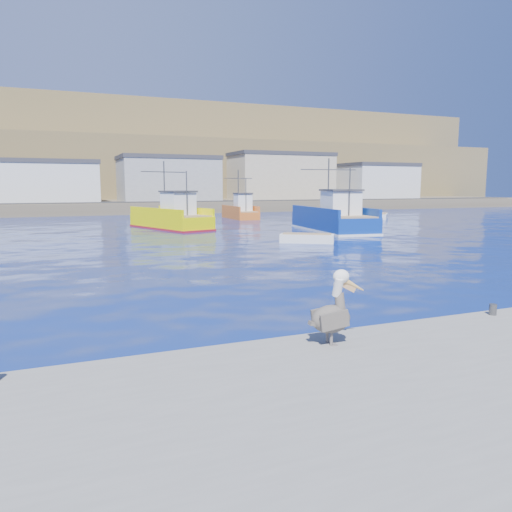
% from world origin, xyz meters
% --- Properties ---
extents(ground, '(260.00, 260.00, 0.00)m').
position_xyz_m(ground, '(0.00, 0.00, 0.00)').
color(ground, '#08155D').
rests_on(ground, ground).
extents(dock_bollards, '(36.20, 0.20, 0.30)m').
position_xyz_m(dock_bollards, '(0.60, -3.40, 0.65)').
color(dock_bollards, '#4C4C4C').
rests_on(dock_bollards, dock).
extents(far_shore, '(200.00, 81.00, 24.00)m').
position_xyz_m(far_shore, '(0.00, 109.20, 8.98)').
color(far_shore, brown).
rests_on(far_shore, ground).
extents(trawler_yellow_b, '(6.28, 10.50, 6.34)m').
position_xyz_m(trawler_yellow_b, '(2.60, 32.84, 0.97)').
color(trawler_yellow_b, '#E5E300').
rests_on(trawler_yellow_b, ground).
extents(trawler_blue, '(5.40, 11.48, 6.49)m').
position_xyz_m(trawler_blue, '(15.34, 25.06, 1.03)').
color(trawler_blue, navy).
rests_on(trawler_blue, ground).
extents(boat_orange, '(3.59, 6.88, 5.89)m').
position_xyz_m(boat_orange, '(13.64, 43.78, 0.97)').
color(boat_orange, '#CF6120').
rests_on(boat_orange, ground).
extents(skiff_mid, '(3.84, 3.15, 0.81)m').
position_xyz_m(skiff_mid, '(8.70, 17.71, 0.26)').
color(skiff_mid, silver).
rests_on(skiff_mid, ground).
extents(skiff_far, '(3.60, 3.86, 0.85)m').
position_xyz_m(skiff_far, '(29.28, 37.01, 0.27)').
color(skiff_far, silver).
rests_on(skiff_far, ground).
extents(pelican, '(1.35, 0.61, 1.66)m').
position_xyz_m(pelican, '(-2.30, -3.90, 1.21)').
color(pelican, '#595451').
rests_on(pelican, dock).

